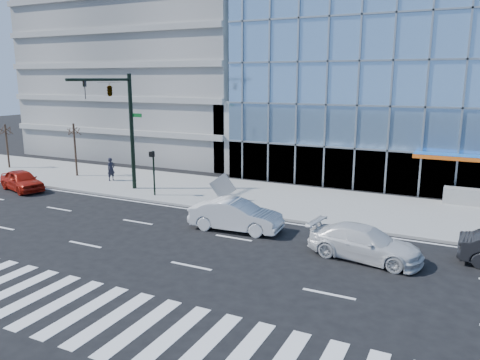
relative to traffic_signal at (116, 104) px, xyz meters
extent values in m
plane|color=black|center=(11.00, -4.57, -6.16)|extent=(160.00, 160.00, 0.00)
cube|color=gray|center=(11.00, 3.43, -6.09)|extent=(120.00, 8.00, 0.15)
cube|color=gray|center=(-9.00, 21.43, 3.84)|extent=(24.00, 24.00, 20.00)
cube|color=gray|center=(5.00, 13.43, -3.16)|extent=(6.00, 8.00, 6.00)
cylinder|color=black|center=(0.00, 1.43, -2.01)|extent=(0.28, 0.28, 8.00)
cylinder|color=black|center=(0.00, -1.37, 1.59)|extent=(0.18, 5.60, 0.18)
imported|color=black|center=(0.00, -2.77, 0.99)|extent=(0.18, 0.22, 1.10)
imported|color=black|center=(0.00, -0.57, 0.99)|extent=(0.48, 2.24, 0.90)
cube|color=#0C591E|center=(0.45, 1.43, -0.81)|extent=(0.90, 0.05, 0.25)
cylinder|color=black|center=(2.50, 0.43, -4.51)|extent=(0.12, 0.12, 3.00)
cube|color=black|center=(2.50, 0.28, -3.21)|extent=(0.30, 0.25, 0.35)
cylinder|color=#332319|center=(-7.00, 2.93, -3.91)|extent=(0.16, 0.16, 4.20)
ellipsoid|color=#332319|center=(-7.00, 2.93, -2.23)|extent=(1.10, 1.10, 0.90)
cylinder|color=#332319|center=(-15.00, 2.93, -4.11)|extent=(0.16, 0.16, 3.80)
ellipsoid|color=#332319|center=(-15.00, 2.93, -2.59)|extent=(1.10, 1.10, 0.90)
imported|color=silver|center=(17.43, -4.46, -5.44)|extent=(5.25, 2.70, 1.46)
imported|color=silver|center=(10.53, -3.38, -5.36)|extent=(5.00, 2.06, 1.61)
imported|color=#AC1A0D|center=(-7.13, -2.16, -5.43)|extent=(4.61, 2.90, 1.46)
imported|color=black|center=(-3.23, 2.72, -5.13)|extent=(0.58, 0.73, 1.77)
cube|color=#979797|center=(7.27, 1.22, -5.11)|extent=(1.79, 0.44, 1.81)
camera|label=1|loc=(21.11, -24.41, 1.66)|focal=35.00mm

